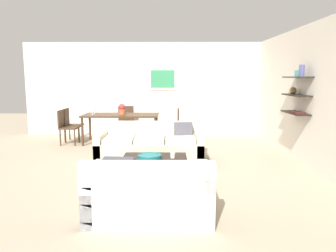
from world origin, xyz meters
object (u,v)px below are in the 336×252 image
Objects in this scene: sofa_beige at (151,147)px; dining_chair_left_far at (71,123)px; loveseat_white at (149,193)px; wine_glass_left_near at (92,110)px; dining_table at (121,117)px; dining_chair_head at (126,119)px; dining_chair_left_near at (66,125)px; dining_chair_right_far at (174,123)px; candle_jar at (173,155)px; coffee_table at (154,170)px; decorative_bowl at (150,157)px; wine_glass_head at (123,108)px; wine_glass_left_far at (94,109)px; centerpiece_vase at (122,109)px.

sofa_beige is 2.39× the size of dining_chair_left_far.
wine_glass_left_near is (-1.72, 4.37, 0.57)m from loveseat_white.
loveseat_white is at bearing -68.46° from wine_glass_left_near.
dining_chair_head is at bearing 90.00° from dining_table.
dining_chair_head is at bearing 37.18° from dining_chair_left_near.
dining_chair_left_near is 1.00× the size of dining_chair_left_far.
dining_chair_right_far reaches higher than dining_table.
dining_chair_left_far reaches higher than candle_jar.
coffee_table is at bearing -166.33° from candle_jar.
dining_table is at bearing -171.83° from dining_chair_right_far.
decorative_bowl is at bearing -76.83° from dining_chair_head.
dining_chair_right_far is at bearing 88.98° from candle_jar.
dining_table is 0.43m from wine_glass_head.
dining_chair_head is (-1.32, 3.91, 0.08)m from candle_jar.
dining_chair_left_far is at bearing 180.00° from dining_chair_right_far.
dining_chair_right_far is at bearing 8.17° from dining_table.
dining_chair_left_near is at bearing 133.13° from candle_jar.
coffee_table is 0.55× the size of dining_table.
wine_glass_left_far reaches higher than coffee_table.
candle_jar is 0.10× the size of dining_chair_head.
dining_chair_left_near is at bearing -142.82° from dining_chair_head.
wine_glass_left_near is (-2.02, 2.96, 0.44)m from candle_jar.
wine_glass_left_far is (-1.65, 3.29, 0.44)m from decorative_bowl.
dining_chair_head is at bearing 104.31° from coffee_table.
centerpiece_vase is at bearing -20.95° from dining_table.
wine_glass_head is 0.65× the size of centerpiece_vase.
centerpiece_vase is (1.40, -0.21, 0.39)m from dining_chair_left_far.
wine_glass_head is (-0.88, 2.23, 0.59)m from sofa_beige.
dining_chair_right_far is (2.75, 0.00, 0.00)m from dining_chair_left_far.
wine_glass_left_near reaches higher than dining_chair_left_far.
wine_glass_left_far is at bearing 170.75° from centerpiece_vase.
candle_jar is 0.10× the size of dining_chair_right_far.
decorative_bowl is 0.20× the size of dining_table.
wine_glass_left_near is at bearing 111.54° from loveseat_white.
centerpiece_vase is at bearing 112.80° from candle_jar.
dining_table is 7.05× the size of centerpiece_vase.
loveseat_white is 1.71× the size of dining_chair_left_near.
candle_jar is 0.53× the size of wine_glass_left_far.
sofa_beige is 1.40× the size of loveseat_white.
wine_glass_left_near reaches higher than candle_jar.
dining_chair_left_near is 5.54× the size of wine_glass_left_near.
wine_glass_head is (0.71, 0.49, 0.02)m from wine_glass_left_near.
wine_glass_left_near is 0.97× the size of wine_glass_left_far.
dining_table is 10.86× the size of wine_glass_head.
dining_chair_head is 0.60m from wine_glass_head.
wine_glass_left_far is (-1.72, 4.59, 0.58)m from loveseat_white.
decorative_bowl is 2.14× the size of wine_glass_head.
dining_chair_head is 1.00× the size of dining_chair_left_far.
centerpiece_vase is at bearing -171.15° from dining_chair_right_far.
wine_glass_left_near reaches higher than dining_chair_right_far.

